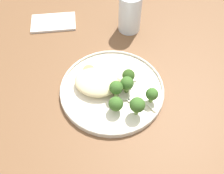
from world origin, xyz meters
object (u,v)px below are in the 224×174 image
object	(u,v)px
folded_napkin	(53,22)
seared_scallop_tiny_bay	(82,82)
seared_scallop_tilted_round	(89,71)
seared_scallop_left_edge	(110,87)
broccoli_floret_small_sprig	(127,83)
broccoli_floret_tall_stalk	(137,105)
water_glass	(130,15)
seared_scallop_rear_pale	(116,83)
broccoli_floret_rear_charred	(152,94)
broccoli_floret_left_leaning	(116,88)
broccoli_floret_front_edge	(116,104)
broccoli_floret_right_tilted	(129,74)
seared_scallop_half_hidden	(96,83)
dinner_plate	(112,89)

from	to	relation	value
folded_napkin	seared_scallop_tiny_bay	bearing A→B (deg)	126.77
seared_scallop_tilted_round	seared_scallop_left_edge	size ratio (longest dim) A/B	1.33
seared_scallop_tiny_bay	broccoli_floret_small_sprig	distance (m)	0.13
seared_scallop_left_edge	broccoli_floret_tall_stalk	bearing A→B (deg)	144.36
seared_scallop_tiny_bay	folded_napkin	distance (m)	0.30
water_glass	seared_scallop_rear_pale	bearing A→B (deg)	93.15
broccoli_floret_rear_charred	folded_napkin	size ratio (longest dim) A/B	0.32
broccoli_floret_small_sprig	broccoli_floret_left_leaning	size ratio (longest dim) A/B	0.93
seared_scallop_tilted_round	broccoli_floret_front_edge	size ratio (longest dim) A/B	0.72
broccoli_floret_front_edge	broccoli_floret_left_leaning	bearing A→B (deg)	-77.89
broccoli_floret_left_leaning	folded_napkin	world-z (taller)	broccoli_floret_left_leaning
broccoli_floret_right_tilted	broccoli_floret_tall_stalk	size ratio (longest dim) A/B	0.85
broccoli_floret_small_sprig	broccoli_floret_right_tilted	bearing A→B (deg)	-87.22
seared_scallop_left_edge	seared_scallop_rear_pale	distance (m)	0.02
broccoli_floret_tall_stalk	folded_napkin	xyz separation A→B (m)	(0.34, -0.30, -0.04)
broccoli_floret_tall_stalk	broccoli_floret_right_tilted	bearing A→B (deg)	-67.48
seared_scallop_left_edge	broccoli_floret_right_tilted	world-z (taller)	broccoli_floret_right_tilted
broccoli_floret_right_tilted	broccoli_floret_rear_charred	distance (m)	0.09
water_glass	seared_scallop_half_hidden	bearing A→B (deg)	81.13
broccoli_floret_tall_stalk	water_glass	world-z (taller)	water_glass
broccoli_floret_front_edge	folded_napkin	size ratio (longest dim) A/B	0.32
seared_scallop_tilted_round	seared_scallop_half_hidden	size ratio (longest dim) A/B	1.47
seared_scallop_tilted_round	broccoli_floret_left_leaning	bearing A→B (deg)	146.70
folded_napkin	broccoli_floret_rear_charred	bearing A→B (deg)	146.23
broccoli_floret_rear_charred	seared_scallop_half_hidden	bearing A→B (deg)	-5.70
broccoli_floret_front_edge	broccoli_floret_tall_stalk	world-z (taller)	broccoli_floret_tall_stalk
broccoli_floret_front_edge	seared_scallop_tilted_round	bearing A→B (deg)	-45.32
broccoli_floret_rear_charred	folded_napkin	bearing A→B (deg)	-33.77
dinner_plate	broccoli_floret_small_sprig	xyz separation A→B (m)	(-0.04, -0.00, 0.04)
seared_scallop_left_edge	seared_scallop_tiny_bay	bearing A→B (deg)	1.13
seared_scallop_tiny_bay	broccoli_floret_left_leaning	xyz separation A→B (m)	(-0.10, 0.02, 0.03)
dinner_plate	water_glass	distance (m)	0.27
seared_scallop_half_hidden	water_glass	world-z (taller)	water_glass
broccoli_floret_rear_charred	seared_scallop_tilted_round	bearing A→B (deg)	-16.20
water_glass	seared_scallop_left_edge	bearing A→B (deg)	90.00
seared_scallop_half_hidden	broccoli_floret_left_leaning	xyz separation A→B (m)	(-0.06, 0.02, 0.03)
seared_scallop_left_edge	broccoli_floret_front_edge	distance (m)	0.07
seared_scallop_left_edge	seared_scallop_half_hidden	bearing A→B (deg)	-3.67
dinner_plate	folded_napkin	world-z (taller)	dinner_plate
seared_scallop_left_edge	water_glass	size ratio (longest dim) A/B	0.20
broccoli_floret_left_leaning	broccoli_floret_rear_charred	distance (m)	0.09
broccoli_floret_front_edge	broccoli_floret_tall_stalk	distance (m)	0.06
broccoli_floret_small_sprig	broccoli_floret_left_leaning	bearing A→B (deg)	44.69
seared_scallop_tiny_bay	seared_scallop_left_edge	xyz separation A→B (m)	(-0.08, -0.00, -0.00)
broccoli_floret_small_sprig	folded_napkin	world-z (taller)	broccoli_floret_small_sprig
broccoli_floret_right_tilted	folded_napkin	xyz separation A→B (m)	(0.30, -0.20, -0.04)
seared_scallop_rear_pale	broccoli_floret_small_sprig	distance (m)	0.04
seared_scallop_half_hidden	broccoli_floret_small_sprig	world-z (taller)	broccoli_floret_small_sprig
dinner_plate	seared_scallop_left_edge	size ratio (longest dim) A/B	11.07
broccoli_floret_left_leaning	seared_scallop_left_edge	bearing A→B (deg)	-44.24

